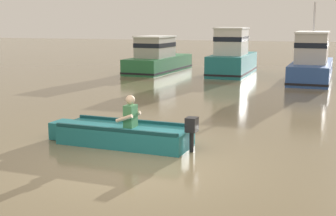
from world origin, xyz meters
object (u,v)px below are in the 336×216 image
(moored_boat_teal, at_px, (232,57))
(moored_boat_blue, at_px, (312,63))
(rowboat_with_person, at_px, (122,134))
(moored_boat_green, at_px, (158,59))

(moored_boat_teal, distance_m, moored_boat_blue, 4.32)
(rowboat_with_person, height_order, moored_boat_green, moored_boat_green)
(rowboat_with_person, distance_m, moored_boat_green, 16.07)
(moored_boat_green, xyz_separation_m, moored_boat_teal, (4.26, -0.19, 0.18))
(rowboat_with_person, bearing_deg, moored_boat_blue, 73.51)
(rowboat_with_person, relative_size, moored_boat_teal, 0.74)
(moored_boat_green, bearing_deg, moored_boat_teal, -2.54)
(moored_boat_green, xyz_separation_m, moored_boat_blue, (8.36, -1.54, 0.12))
(rowboat_with_person, xyz_separation_m, moored_boat_green, (-4.23, 15.49, 0.50))
(moored_boat_teal, bearing_deg, moored_boat_blue, -18.17)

